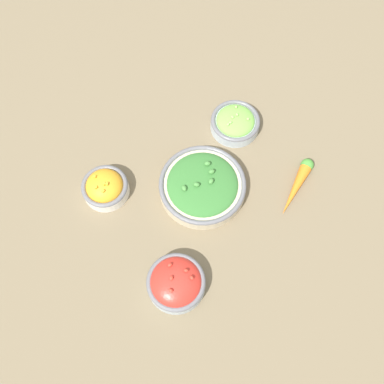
{
  "coord_description": "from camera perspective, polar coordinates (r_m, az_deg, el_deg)",
  "views": [
    {
      "loc": [
        -0.26,
        -0.33,
        0.98
      ],
      "look_at": [
        0.0,
        0.0,
        0.03
      ],
      "focal_mm": 40.0,
      "sensor_mm": 36.0,
      "label": 1
    }
  ],
  "objects": [
    {
      "name": "bowl_lettuce",
      "position": [
        1.14,
        5.78,
        9.23
      ],
      "size": [
        0.13,
        0.13,
        0.05
      ],
      "color": "#B2C1CC",
      "rests_on": "ground_plane"
    },
    {
      "name": "loose_carrot",
      "position": [
        1.09,
        13.85,
        0.92
      ],
      "size": [
        0.16,
        0.09,
        0.03
      ],
      "rotation": [
        0.0,
        0.0,
        3.55
      ],
      "color": "orange",
      "rests_on": "ground_plane"
    },
    {
      "name": "bowl_squash",
      "position": [
        1.07,
        -11.52,
        0.65
      ],
      "size": [
        0.11,
        0.11,
        0.06
      ],
      "color": "silver",
      "rests_on": "ground_plane"
    },
    {
      "name": "bowl_cherry_tomatoes",
      "position": [
        0.97,
        -2.14,
        -11.98
      ],
      "size": [
        0.13,
        0.13,
        0.07
      ],
      "color": "#B2C1CC",
      "rests_on": "ground_plane"
    },
    {
      "name": "ground_plane",
      "position": [
        1.06,
        -0.0,
        -0.65
      ],
      "size": [
        3.0,
        3.0,
        0.0
      ],
      "primitive_type": "plane",
      "color": "#75664C"
    },
    {
      "name": "bowl_broccoli",
      "position": [
        1.05,
        1.39,
        0.9
      ],
      "size": [
        0.21,
        0.21,
        0.06
      ],
      "color": "beige",
      "rests_on": "ground_plane"
    }
  ]
}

